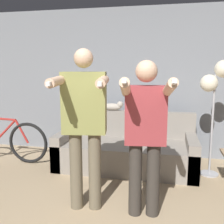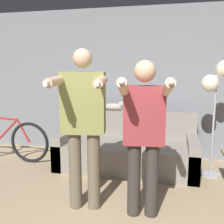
# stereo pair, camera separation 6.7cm
# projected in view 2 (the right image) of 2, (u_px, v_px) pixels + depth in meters

# --- Properties ---
(wall_back) EXTENTS (10.00, 0.05, 2.60)m
(wall_back) POSITION_uv_depth(u_px,v_px,m) (147.00, 83.00, 4.61)
(wall_back) COLOR gray
(wall_back) RESTS_ON ground_plane
(couch) EXTENTS (2.15, 0.94, 0.85)m
(couch) POSITION_uv_depth(u_px,v_px,m) (127.00, 151.00, 4.17)
(couch) COLOR gray
(couch) RESTS_ON ground_plane
(person_left) EXTENTS (0.60, 0.74, 1.77)m
(person_left) POSITION_uv_depth(u_px,v_px,m) (83.00, 119.00, 2.80)
(person_left) COLOR #6B604C
(person_left) RESTS_ON ground_plane
(person_right) EXTENTS (0.55, 0.70, 1.65)m
(person_right) POSITION_uv_depth(u_px,v_px,m) (144.00, 129.00, 2.66)
(person_right) COLOR #38332D
(person_right) RESTS_ON ground_plane
(cat) EXTENTS (0.46, 0.14, 0.16)m
(cat) POSITION_uv_depth(u_px,v_px,m) (114.00, 106.00, 4.46)
(cat) COLOR #B7AD9E
(cat) RESTS_ON couch
(floor_lamp) EXTENTS (0.43, 0.27, 1.68)m
(floor_lamp) POSITION_uv_depth(u_px,v_px,m) (217.00, 83.00, 3.64)
(floor_lamp) COLOR #B2B2B7
(floor_lamp) RESTS_ON ground_plane
(bicycle) EXTENTS (1.68, 0.07, 0.78)m
(bicycle) POSITION_uv_depth(u_px,v_px,m) (3.00, 140.00, 4.46)
(bicycle) COLOR black
(bicycle) RESTS_ON ground_plane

